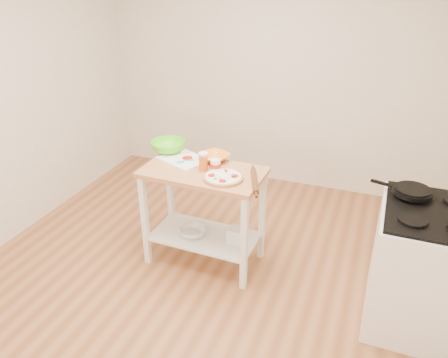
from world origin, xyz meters
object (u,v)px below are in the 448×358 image
at_px(prep_island, 204,198).
at_px(cutting_board, 183,158).
at_px(gas_stove, 422,267).
at_px(yogurt_tub, 216,165).
at_px(rolling_pin, 255,181).
at_px(shelf_glass_bowl, 193,232).
at_px(skillet, 412,191).
at_px(spatula, 185,161).
at_px(shelf_bin, 236,235).
at_px(knife, 171,152).
at_px(beer_pint, 203,162).
at_px(pizza, 223,177).
at_px(orange_bowl, 214,157).
at_px(green_bowl, 168,147).

distance_m(prep_island, cutting_board, 0.39).
distance_m(gas_stove, yogurt_tub, 1.73).
bearing_deg(rolling_pin, shelf_glass_bowl, 175.80).
bearing_deg(rolling_pin, skillet, 7.42).
bearing_deg(spatula, shelf_bin, -33.39).
relative_size(knife, beer_pint, 1.69).
xyz_separation_m(cutting_board, yogurt_tub, (0.35, -0.11, 0.04)).
relative_size(gas_stove, skillet, 2.56).
bearing_deg(yogurt_tub, prep_island, -164.25).
height_order(pizza, beer_pint, beer_pint).
bearing_deg(cutting_board, yogurt_tub, 4.76).
distance_m(gas_stove, rolling_pin, 1.36).
bearing_deg(rolling_pin, pizza, -177.80).
bearing_deg(knife, orange_bowl, -15.92).
relative_size(cutting_board, beer_pint, 3.12).
height_order(spatula, orange_bowl, orange_bowl).
bearing_deg(skillet, cutting_board, -166.76).
relative_size(orange_bowl, yogurt_tub, 1.37).
bearing_deg(cutting_board, skillet, 20.58).
bearing_deg(shelf_bin, spatula, 172.50).
xyz_separation_m(orange_bowl, beer_pint, (-0.01, -0.21, 0.05)).
xyz_separation_m(spatula, yogurt_tub, (0.30, -0.05, 0.03)).
distance_m(orange_bowl, rolling_pin, 0.54).
bearing_deg(shelf_glass_bowl, spatula, 132.18).
distance_m(knife, shelf_bin, 0.93).
bearing_deg(skillet, pizza, -157.96).
height_order(skillet, knife, skillet).
height_order(green_bowl, yogurt_tub, yogurt_tub).
distance_m(spatula, knife, 0.24).
height_order(yogurt_tub, shelf_glass_bowl, yogurt_tub).
bearing_deg(orange_bowl, prep_island, -94.33).
relative_size(beer_pint, rolling_pin, 0.39).
xyz_separation_m(cutting_board, beer_pint, (0.25, -0.14, 0.07)).
bearing_deg(rolling_pin, shelf_bin, 151.94).
height_order(cutting_board, spatula, cutting_board).
xyz_separation_m(gas_stove, knife, (-2.15, 0.33, 0.44)).
xyz_separation_m(shelf_glass_bowl, shelf_bin, (0.39, 0.05, 0.03)).
bearing_deg(yogurt_tub, pizza, -45.94).
xyz_separation_m(skillet, shelf_bin, (-1.30, -0.05, -0.65)).
xyz_separation_m(pizza, spatula, (-0.42, 0.17, -0.00)).
relative_size(gas_stove, yogurt_tub, 6.17).
bearing_deg(rolling_pin, knife, 161.25).
bearing_deg(spatula, skillet, -26.30).
relative_size(spatula, beer_pint, 0.86).
bearing_deg(skillet, orange_bowl, -169.71).
bearing_deg(shelf_bin, rolling_pin, -28.06).
bearing_deg(beer_pint, yogurt_tub, 14.60).
bearing_deg(gas_stove, spatula, 174.57).
relative_size(gas_stove, knife, 4.23).
relative_size(gas_stove, spatula, 8.27).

